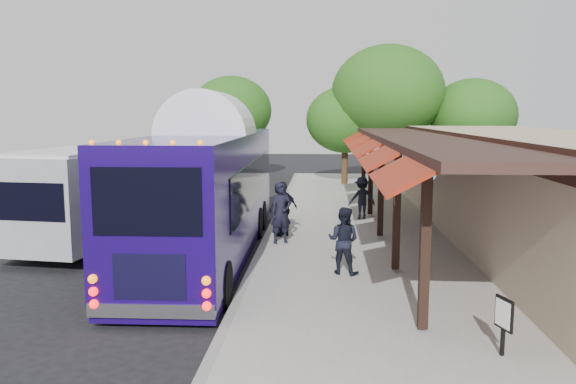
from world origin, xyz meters
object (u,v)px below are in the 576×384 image
(city_bus, at_px, (128,182))
(ped_b, at_px, (343,240))
(coach_bus, at_px, (209,186))
(ped_d, at_px, (362,198))
(ped_a, at_px, (281,213))
(sign_board, at_px, (504,316))
(ped_c, at_px, (283,209))

(city_bus, distance_m, ped_b, 9.52)
(coach_bus, relative_size, ped_d, 7.43)
(ped_b, bearing_deg, ped_a, -40.41)
(city_bus, bearing_deg, ped_b, -30.34)
(ped_b, height_order, sign_board, ped_b)
(ped_a, distance_m, ped_d, 5.10)
(coach_bus, height_order, ped_d, coach_bus)
(coach_bus, height_order, ped_c, coach_bus)
(ped_a, bearing_deg, ped_d, 29.86)
(ped_a, bearing_deg, coach_bus, -179.52)
(ped_a, relative_size, ped_b, 1.11)
(ped_a, relative_size, ped_c, 1.05)
(coach_bus, xyz_separation_m, ped_a, (2.05, 1.06, -0.97))
(coach_bus, bearing_deg, ped_a, 26.67)
(coach_bus, bearing_deg, ped_c, 45.27)
(ped_a, xyz_separation_m, ped_c, (0.00, 1.06, -0.04))
(coach_bus, distance_m, ped_d, 7.29)
(city_bus, xyz_separation_m, ped_b, (7.56, -5.75, -0.72))
(ped_b, xyz_separation_m, ped_d, (0.97, 7.54, -0.04))
(ped_b, height_order, ped_c, ped_c)
(ped_a, xyz_separation_m, ped_b, (1.83, -3.27, -0.10))
(coach_bus, height_order, sign_board, coach_bus)
(coach_bus, bearing_deg, city_bus, 135.46)
(ped_a, bearing_deg, city_bus, 129.77)
(city_bus, height_order, ped_c, city_bus)
(ped_c, height_order, sign_board, ped_c)
(ped_d, bearing_deg, city_bus, -0.15)
(ped_b, xyz_separation_m, ped_c, (-1.83, 4.33, 0.06))
(city_bus, bearing_deg, ped_d, 18.76)
(city_bus, distance_m, sign_board, 14.57)
(city_bus, bearing_deg, ped_c, -6.98)
(city_bus, height_order, ped_a, city_bus)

